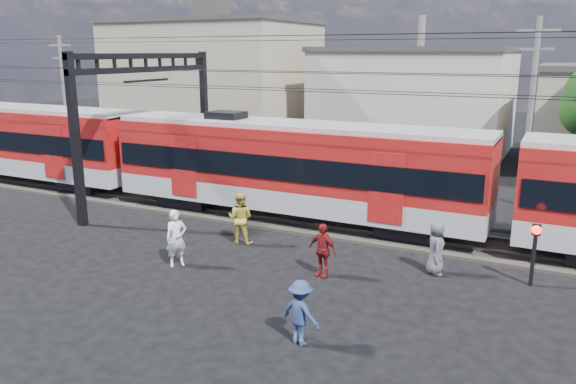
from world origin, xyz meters
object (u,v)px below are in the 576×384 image
at_px(commuter_train, 297,165).
at_px(pedestrian_a, 176,238).
at_px(pedestrian_c, 301,313).
at_px(crossing_signal, 535,243).

bearing_deg(commuter_train, pedestrian_a, -102.18).
relative_size(commuter_train, pedestrian_c, 30.37).
distance_m(pedestrian_a, pedestrian_c, 6.59).
height_order(commuter_train, crossing_signal, commuter_train).
bearing_deg(commuter_train, crossing_signal, -17.49).
bearing_deg(pedestrian_a, commuter_train, 27.21).
bearing_deg(crossing_signal, commuter_train, 162.51).
bearing_deg(crossing_signal, pedestrian_a, -162.17).
distance_m(pedestrian_a, crossing_signal, 11.31).
bearing_deg(pedestrian_c, commuter_train, -49.89).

